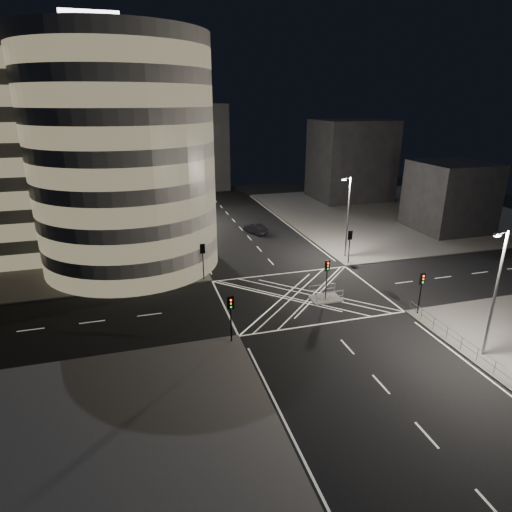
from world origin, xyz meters
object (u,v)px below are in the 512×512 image
object	(u,v)px
traffic_signal_fr	(350,241)
street_lamp_left_near	(189,220)
traffic_signal_fl	(203,255)
street_lamp_right_far	(348,215)
traffic_signal_nl	(231,311)
traffic_signal_nr	(421,286)
street_lamp_left_far	(173,190)
street_lamp_right_near	(495,291)
sedan	(256,229)
traffic_signal_island	(327,272)
central_island	(325,299)

from	to	relation	value
traffic_signal_fr	street_lamp_left_near	size ratio (longest dim) A/B	0.40
traffic_signal_fl	street_lamp_right_far	distance (m)	18.55
traffic_signal_fl	traffic_signal_nl	bearing A→B (deg)	-90.00
traffic_signal_fl	traffic_signal_nl	distance (m)	13.60
traffic_signal_nr	street_lamp_right_far	size ratio (longest dim) A/B	0.40
traffic_signal_fr	street_lamp_left_far	xyz separation A→B (m)	(-18.24, 23.20, 2.63)
traffic_signal_nr	street_lamp_left_near	xyz separation A→B (m)	(-18.24, 18.80, 2.63)
traffic_signal_fr	street_lamp_left_near	world-z (taller)	street_lamp_left_near
traffic_signal_fl	traffic_signal_nr	bearing A→B (deg)	-37.69
traffic_signal_fl	traffic_signal_nr	world-z (taller)	same
traffic_signal_nr	street_lamp_left_far	world-z (taller)	street_lamp_left_far
street_lamp_right_far	traffic_signal_nl	bearing A→B (deg)	-139.09
traffic_signal_fr	street_lamp_left_near	xyz separation A→B (m)	(-18.24, 5.20, 2.63)
street_lamp_right_near	sedan	xyz separation A→B (m)	(-7.94, 35.96, -4.83)
street_lamp_left_near	street_lamp_left_far	distance (m)	18.00
traffic_signal_fl	traffic_signal_island	world-z (taller)	same
traffic_signal_nr	sedan	size ratio (longest dim) A/B	0.93
traffic_signal_nl	traffic_signal_fr	xyz separation A→B (m)	(17.60, 13.60, 0.00)
street_lamp_right_far	sedan	xyz separation A→B (m)	(-7.94, 12.96, -4.83)
traffic_signal_nl	sedan	world-z (taller)	traffic_signal_nl
street_lamp_left_far	street_lamp_right_far	xyz separation A→B (m)	(18.87, -21.00, 0.00)
street_lamp_left_near	traffic_signal_nr	bearing A→B (deg)	-45.87
traffic_signal_fr	traffic_signal_nl	bearing A→B (deg)	-142.31
street_lamp_right_far	traffic_signal_island	bearing A→B (deg)	-125.30
traffic_signal_island	street_lamp_right_near	xyz separation A→B (m)	(7.44, -12.50, 2.63)
traffic_signal_nr	street_lamp_right_near	xyz separation A→B (m)	(0.64, -7.20, 2.63)
traffic_signal_nr	street_lamp_right_far	xyz separation A→B (m)	(0.64, 15.80, 2.63)
traffic_signal_fr	traffic_signal_nr	size ratio (longest dim) A/B	1.00
street_lamp_left_far	sedan	distance (m)	14.41
traffic_signal_nl	sedan	bearing A→B (deg)	70.30
street_lamp_right_near	street_lamp_left_near	bearing A→B (deg)	125.97
sedan	street_lamp_right_near	bearing A→B (deg)	79.89
traffic_signal_nr	street_lamp_left_far	distance (m)	41.15
central_island	street_lamp_left_far	world-z (taller)	street_lamp_left_far
traffic_signal_island	street_lamp_left_far	world-z (taller)	street_lamp_left_far
traffic_signal_island	traffic_signal_nr	bearing A→B (deg)	-37.93
traffic_signal_island	street_lamp_right_far	world-z (taller)	street_lamp_right_far
traffic_signal_island	street_lamp_left_near	world-z (taller)	street_lamp_left_near
central_island	street_lamp_left_far	bearing A→B (deg)	109.95
street_lamp_right_near	central_island	bearing A→B (deg)	120.75
traffic_signal_fr	sedan	bearing A→B (deg)	115.71
traffic_signal_fl	central_island	bearing A→B (deg)	-37.54
street_lamp_left_near	traffic_signal_island	bearing A→B (deg)	-49.73
street_lamp_left_far	street_lamp_right_near	size ratio (longest dim) A/B	1.00
traffic_signal_nl	traffic_signal_nr	world-z (taller)	same
street_lamp_left_near	street_lamp_right_far	xyz separation A→B (m)	(18.87, -3.00, 0.00)
street_lamp_left_far	street_lamp_left_near	bearing A→B (deg)	-90.00
central_island	street_lamp_right_near	distance (m)	15.54
traffic_signal_fr	traffic_signal_island	size ratio (longest dim) A/B	1.00
central_island	street_lamp_left_far	size ratio (longest dim) A/B	0.30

